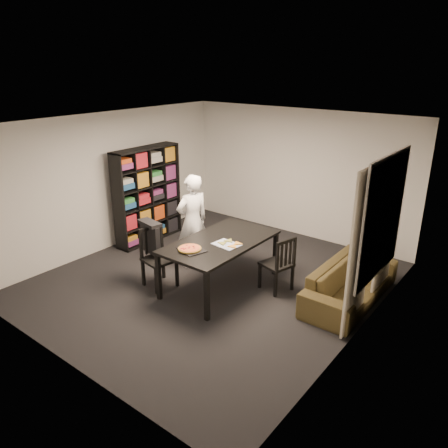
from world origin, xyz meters
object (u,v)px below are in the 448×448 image
Objects in this scene: pepperoni_pizza at (190,249)px; bookshelf at (148,195)px; dining_table at (220,245)px; person at (192,221)px; chair_left at (156,253)px; sofa at (351,283)px; baking_tray at (192,250)px; chair_right at (281,261)px.

bookshelf is at bearing 151.09° from pepperoni_pizza.
bookshelf reaches higher than dining_table.
pepperoni_pizza is (0.74, -0.89, -0.01)m from person.
person is at bearing 160.00° from dining_table.
chair_left is at bearing -39.71° from bookshelf.
pepperoni_pizza reaches higher than dining_table.
pepperoni_pizza is 2.51m from sofa.
dining_table is 5.48× the size of pepperoni_pizza.
baking_tray is at bearing -28.30° from bookshelf.
chair_left is 1.07× the size of chair_right.
bookshelf reaches higher than chair_right.
person is 1.15m from pepperoni_pizza.
chair_left reaches higher than sofa.
pepperoni_pizza is 0.17× the size of sofa.
person is at bearing 101.71° from sofa.
chair_left is 2.80× the size of pepperoni_pizza.
person reaches higher than dining_table.
chair_right is (3.23, -0.22, -0.43)m from bookshelf.
person is 1.15m from baking_tray.
dining_table is 1.95× the size of chair_left.
pepperoni_pizza is (-0.13, -0.57, 0.10)m from dining_table.
bookshelf is 3.26m from chair_right.
pepperoni_pizza is at bearing 126.25° from sofa.
chair_left is 0.79m from baking_tray.
person is (-1.72, -0.13, 0.31)m from chair_right.
sofa is at bearing 118.83° from person.
person is at bearing 10.56° from chair_left.
baking_tray is at bearing -101.59° from dining_table.
sofa is at bearing 128.25° from chair_right.
dining_table is 0.56m from baking_tray.
chair_left is at bearing -177.36° from baking_tray.
baking_tray is at bearing -76.72° from chair_left.
pepperoni_pizza is at bearing -78.46° from chair_left.
chair_left is 0.94m from person.
chair_right is at bearing 45.79° from baking_tray.
bookshelf is 4.28m from sofa.
bookshelf reaches higher than person.
dining_table is 1.06m from chair_left.
chair_right is at bearing -48.48° from chair_left.
person is at bearing 131.09° from baking_tray.
pepperoni_pizza is at bearing 56.90° from person.
person is at bearing -70.84° from chair_right.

